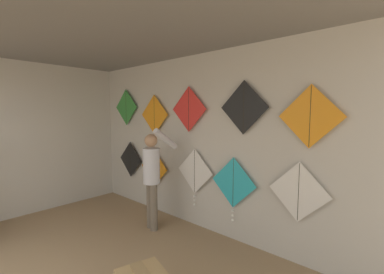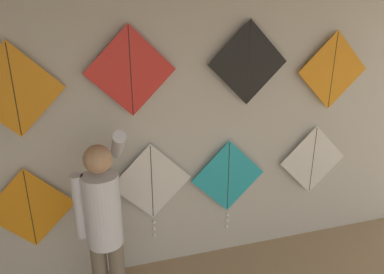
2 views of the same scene
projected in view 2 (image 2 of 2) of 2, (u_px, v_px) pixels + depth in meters
name	position (u px, v px, depth m)	size (l,w,h in m)	color
back_panel	(139.00, 131.00, 3.25)	(5.91, 0.06, 2.80)	beige
shopkeeper	(104.00, 222.00, 2.78)	(0.41, 0.53, 1.65)	#726656
kite_1	(30.00, 208.00, 3.11)	(0.74, 0.01, 0.74)	orange
kite_2	(152.00, 185.00, 3.37)	(0.74, 0.04, 0.95)	white
kite_3	(228.00, 179.00, 3.58)	(0.74, 0.04, 0.95)	#28B2C6
kite_4	(313.00, 160.00, 3.79)	(0.74, 0.01, 0.74)	white
kite_6	(14.00, 90.00, 2.76)	(0.74, 0.01, 0.74)	orange
kite_7	(131.00, 71.00, 2.96)	(0.74, 0.01, 0.74)	red
kite_8	(248.00, 63.00, 3.23)	(0.74, 0.01, 0.74)	black
kite_9	(333.00, 71.00, 3.50)	(0.74, 0.01, 0.74)	orange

